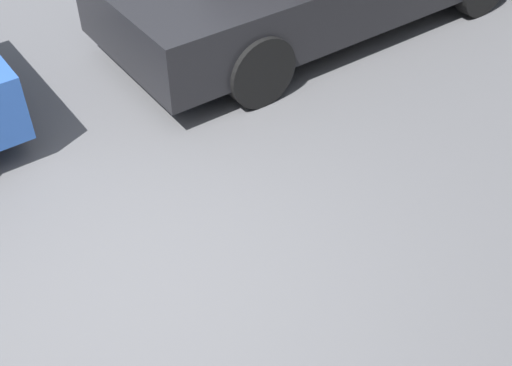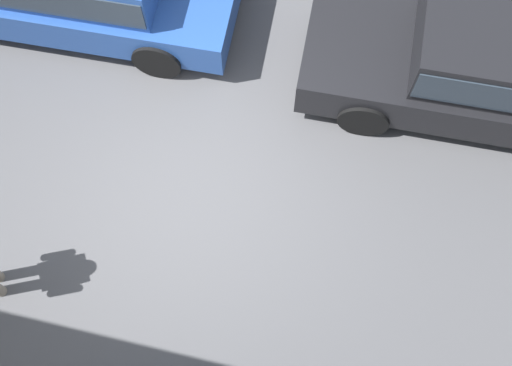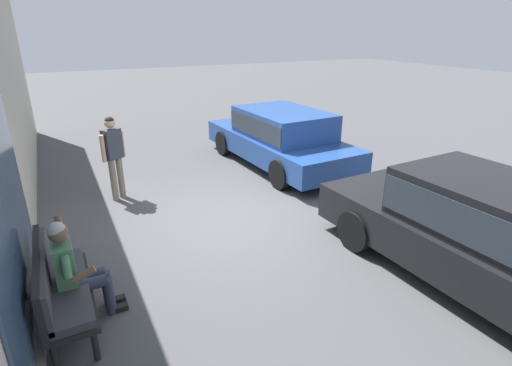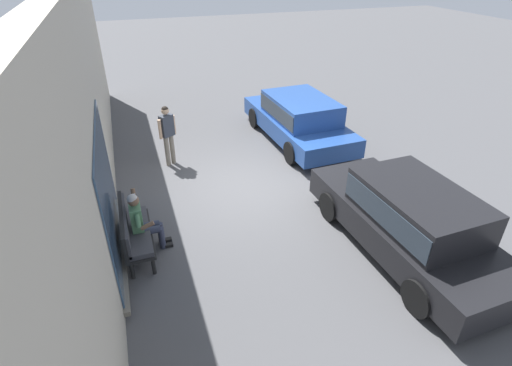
{
  "view_description": "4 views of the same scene",
  "coord_description": "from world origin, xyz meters",
  "px_view_note": "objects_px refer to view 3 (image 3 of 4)",
  "views": [
    {
      "loc": [
        0.7,
        2.6,
        3.28
      ],
      "look_at": [
        -0.77,
        0.37,
        0.9
      ],
      "focal_mm": 45.0,
      "sensor_mm": 36.0,
      "label": 1
    },
    {
      "loc": [
        -1.46,
        2.6,
        7.59
      ],
      "look_at": [
        -0.89,
        0.14,
        1.18
      ],
      "focal_mm": 45.0,
      "sensor_mm": 36.0,
      "label": 2
    },
    {
      "loc": [
        -6.24,
        2.6,
        3.36
      ],
      "look_at": [
        -1.25,
        0.05,
        1.16
      ],
      "focal_mm": 28.0,
      "sensor_mm": 36.0,
      "label": 3
    },
    {
      "loc": [
        -8.48,
        2.6,
        5.35
      ],
      "look_at": [
        -1.71,
        0.31,
        1.13
      ],
      "focal_mm": 28.0,
      "sensor_mm": 36.0,
      "label": 4
    }
  ],
  "objects_px": {
    "person_on_phone": "(75,268)",
    "parked_car_mid": "(281,135)",
    "parked_car_near": "(486,231)",
    "pedestrian_standing": "(113,152)",
    "bench": "(57,285)"
  },
  "relations": [
    {
      "from": "bench",
      "to": "pedestrian_standing",
      "type": "relative_size",
      "value": 0.98
    },
    {
      "from": "parked_car_mid",
      "to": "person_on_phone",
      "type": "bearing_deg",
      "value": 127.48
    },
    {
      "from": "person_on_phone",
      "to": "parked_car_mid",
      "type": "xyz_separation_m",
      "value": [
        3.93,
        -5.13,
        0.1
      ]
    },
    {
      "from": "parked_car_near",
      "to": "pedestrian_standing",
      "type": "relative_size",
      "value": 2.75
    },
    {
      "from": "parked_car_near",
      "to": "pedestrian_standing",
      "type": "height_order",
      "value": "pedestrian_standing"
    },
    {
      "from": "bench",
      "to": "person_on_phone",
      "type": "height_order",
      "value": "person_on_phone"
    },
    {
      "from": "bench",
      "to": "parked_car_near",
      "type": "distance_m",
      "value": 5.45
    },
    {
      "from": "parked_car_near",
      "to": "person_on_phone",
      "type": "bearing_deg",
      "value": 70.24
    },
    {
      "from": "parked_car_near",
      "to": "pedestrian_standing",
      "type": "xyz_separation_m",
      "value": [
        5.36,
        3.91,
        0.19
      ]
    },
    {
      "from": "parked_car_mid",
      "to": "pedestrian_standing",
      "type": "relative_size",
      "value": 2.75
    },
    {
      "from": "bench",
      "to": "parked_car_mid",
      "type": "height_order",
      "value": "parked_car_mid"
    },
    {
      "from": "person_on_phone",
      "to": "parked_car_mid",
      "type": "relative_size",
      "value": 0.28
    },
    {
      "from": "person_on_phone",
      "to": "parked_car_mid",
      "type": "bearing_deg",
      "value": -52.52
    },
    {
      "from": "parked_car_near",
      "to": "pedestrian_standing",
      "type": "bearing_deg",
      "value": 36.08
    },
    {
      "from": "person_on_phone",
      "to": "bench",
      "type": "bearing_deg",
      "value": 99.99
    }
  ]
}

